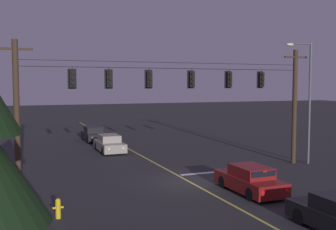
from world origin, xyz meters
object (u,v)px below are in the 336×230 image
at_px(traffic_light_leftmost, 72,79).
at_px(street_lamp_corner, 306,92).
at_px(traffic_light_far_right, 261,80).
at_px(car_oncoming_trailing, 94,134).
at_px(car_oncoming_lead, 109,144).
at_px(traffic_light_centre, 149,79).
at_px(traffic_light_right_inner, 192,79).
at_px(traffic_light_rightmost, 229,79).
at_px(fire_hydrant, 58,208).
at_px(car_waiting_near_lane, 250,180).
at_px(traffic_light_left_inner, 109,79).

xyz_separation_m(traffic_light_leftmost, street_lamp_corner, (15.64, -0.52, -0.82)).
relative_size(traffic_light_far_right, car_oncoming_trailing, 0.28).
distance_m(car_oncoming_lead, street_lamp_corner, 15.71).
height_order(traffic_light_centre, traffic_light_right_inner, same).
distance_m(traffic_light_rightmost, traffic_light_far_right, 2.44).
relative_size(traffic_light_leftmost, traffic_light_rightmost, 1.00).
xyz_separation_m(traffic_light_leftmost, fire_hydrant, (-1.55, -6.05, -5.37)).
relative_size(traffic_light_right_inner, fire_hydrant, 1.45).
bearing_deg(car_waiting_near_lane, fire_hydrant, -176.76).
height_order(traffic_light_right_inner, car_waiting_near_lane, traffic_light_right_inner).
distance_m(traffic_light_rightmost, fire_hydrant, 14.02).
xyz_separation_m(traffic_light_centre, fire_hydrant, (-6.04, -6.05, -5.37)).
height_order(traffic_light_leftmost, fire_hydrant, traffic_light_leftmost).
xyz_separation_m(traffic_light_left_inner, car_waiting_near_lane, (5.93, -5.51, -5.16)).
height_order(traffic_light_right_inner, traffic_light_far_right, same).
height_order(traffic_light_far_right, street_lamp_corner, street_lamp_corner).
height_order(traffic_light_centre, car_oncoming_lead, traffic_light_centre).
bearing_deg(traffic_light_leftmost, traffic_light_centre, 0.00).
bearing_deg(traffic_light_rightmost, traffic_light_left_inner, 180.00).
distance_m(traffic_light_left_inner, street_lamp_corner, 13.60).
bearing_deg(traffic_light_right_inner, traffic_light_centre, 180.00).
height_order(traffic_light_leftmost, traffic_light_right_inner, same).
bearing_deg(traffic_light_centre, traffic_light_far_right, 0.00).
height_order(car_oncoming_lead, fire_hydrant, car_oncoming_lead).
xyz_separation_m(traffic_light_right_inner, traffic_light_far_right, (5.08, 0.00, 0.00)).
relative_size(car_oncoming_lead, fire_hydrant, 5.26).
relative_size(traffic_light_right_inner, car_oncoming_lead, 0.28).
bearing_deg(fire_hydrant, traffic_light_far_right, 23.54).
bearing_deg(traffic_light_far_right, traffic_light_left_inner, 180.00).
height_order(traffic_light_left_inner, traffic_light_centre, same).
xyz_separation_m(car_waiting_near_lane, car_oncoming_lead, (-3.79, 14.86, -0.00)).
bearing_deg(traffic_light_centre, car_oncoming_trailing, 90.87).
bearing_deg(traffic_light_right_inner, car_oncoming_trailing, 100.57).
bearing_deg(car_oncoming_trailing, traffic_light_leftmost, -104.70).
bearing_deg(car_waiting_near_lane, traffic_light_centre, 122.52).
height_order(traffic_light_far_right, car_oncoming_lead, traffic_light_far_right).
xyz_separation_m(traffic_light_leftmost, car_oncoming_trailing, (4.25, 16.19, -5.16)).
height_order(traffic_light_left_inner, car_oncoming_trailing, traffic_light_left_inner).
distance_m(traffic_light_leftmost, traffic_light_right_inner, 7.26).
bearing_deg(traffic_light_centre, traffic_light_leftmost, 180.00).
relative_size(traffic_light_left_inner, car_waiting_near_lane, 0.28).
height_order(traffic_light_rightmost, car_waiting_near_lane, traffic_light_rightmost).
distance_m(traffic_light_leftmost, traffic_light_far_right, 12.35).
xyz_separation_m(traffic_light_left_inner, traffic_light_far_right, (10.27, 0.00, 0.00)).
relative_size(traffic_light_centre, fire_hydrant, 1.45).
distance_m(traffic_light_left_inner, fire_hydrant, 8.86).
distance_m(traffic_light_right_inner, traffic_light_far_right, 5.08).
bearing_deg(traffic_light_right_inner, car_waiting_near_lane, -82.34).
bearing_deg(traffic_light_leftmost, traffic_light_far_right, 0.00).
height_order(car_oncoming_lead, car_oncoming_trailing, same).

